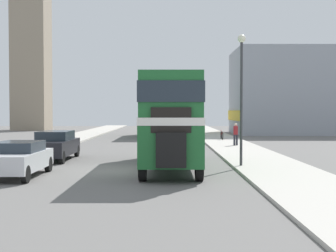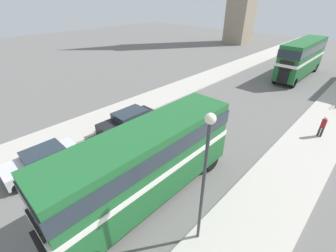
{
  "view_description": "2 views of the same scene",
  "coord_description": "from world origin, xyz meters",
  "px_view_note": "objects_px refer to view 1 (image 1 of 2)",
  "views": [
    {
      "loc": [
        2.08,
        -20.16,
        2.56
      ],
      "look_at": [
        2.19,
        0.92,
        1.89
      ],
      "focal_mm": 50.0,
      "sensor_mm": 36.0,
      "label": 1
    },
    {
      "loc": [
        8.53,
        -4.31,
        8.98
      ],
      "look_at": [
        0.0,
        4.53,
        1.78
      ],
      "focal_mm": 24.0,
      "sensor_mm": 36.0,
      "label": 2
    }
  ],
  "objects_px": {
    "car_parked_mid": "(52,145)",
    "street_lamp": "(239,80)",
    "bus_distant": "(155,111)",
    "pedestrian_walking": "(233,133)",
    "car_parked_near": "(15,158)",
    "bicycle_on_pavement": "(220,135)",
    "double_decker_bus": "(168,115)"
  },
  "relations": [
    {
      "from": "car_parked_near",
      "to": "street_lamp",
      "type": "relative_size",
      "value": 0.7
    },
    {
      "from": "double_decker_bus",
      "to": "car_parked_mid",
      "type": "relative_size",
      "value": 2.19
    },
    {
      "from": "bicycle_on_pavement",
      "to": "street_lamp",
      "type": "height_order",
      "value": "street_lamp"
    },
    {
      "from": "double_decker_bus",
      "to": "car_parked_near",
      "type": "xyz_separation_m",
      "value": [
        -5.95,
        -2.92,
        -1.68
      ]
    },
    {
      "from": "double_decker_bus",
      "to": "bus_distant",
      "type": "distance_m",
      "value": 25.91
    },
    {
      "from": "street_lamp",
      "to": "bicycle_on_pavement",
      "type": "bearing_deg",
      "value": 85.97
    },
    {
      "from": "double_decker_bus",
      "to": "street_lamp",
      "type": "xyz_separation_m",
      "value": [
        3.18,
        -0.12,
        1.56
      ]
    },
    {
      "from": "car_parked_near",
      "to": "street_lamp",
      "type": "distance_m",
      "value": 10.09
    },
    {
      "from": "bus_distant",
      "to": "car_parked_near",
      "type": "distance_m",
      "value": 29.25
    },
    {
      "from": "bus_distant",
      "to": "pedestrian_walking",
      "type": "height_order",
      "value": "bus_distant"
    },
    {
      "from": "car_parked_mid",
      "to": "double_decker_bus",
      "type": "bearing_deg",
      "value": -29.22
    },
    {
      "from": "car_parked_mid",
      "to": "street_lamp",
      "type": "bearing_deg",
      "value": -20.77
    },
    {
      "from": "car_parked_mid",
      "to": "street_lamp",
      "type": "height_order",
      "value": "street_lamp"
    },
    {
      "from": "bicycle_on_pavement",
      "to": "pedestrian_walking",
      "type": "bearing_deg",
      "value": -88.41
    },
    {
      "from": "pedestrian_walking",
      "to": "car_parked_mid",
      "type": "bearing_deg",
      "value": -140.56
    },
    {
      "from": "bus_distant",
      "to": "car_parked_mid",
      "type": "xyz_separation_m",
      "value": [
        -4.86,
        -22.5,
        -1.83
      ]
    },
    {
      "from": "double_decker_bus",
      "to": "bus_distant",
      "type": "height_order",
      "value": "bus_distant"
    },
    {
      "from": "car_parked_mid",
      "to": "bicycle_on_pavement",
      "type": "distance_m",
      "value": 18.95
    },
    {
      "from": "car_parked_near",
      "to": "pedestrian_walking",
      "type": "relative_size",
      "value": 2.58
    },
    {
      "from": "pedestrian_walking",
      "to": "street_lamp",
      "type": "bearing_deg",
      "value": -97.13
    },
    {
      "from": "bicycle_on_pavement",
      "to": "street_lamp",
      "type": "bearing_deg",
      "value": -94.03
    },
    {
      "from": "car_parked_near",
      "to": "pedestrian_walking",
      "type": "bearing_deg",
      "value": 54.82
    },
    {
      "from": "bus_distant",
      "to": "pedestrian_walking",
      "type": "relative_size",
      "value": 6.69
    },
    {
      "from": "pedestrian_walking",
      "to": "bicycle_on_pavement",
      "type": "bearing_deg",
      "value": 91.59
    },
    {
      "from": "car_parked_mid",
      "to": "street_lamp",
      "type": "xyz_separation_m",
      "value": [
        9.22,
        -3.5,
        3.17
      ]
    },
    {
      "from": "car_parked_mid",
      "to": "bicycle_on_pavement",
      "type": "bearing_deg",
      "value": 56.08
    },
    {
      "from": "street_lamp",
      "to": "bus_distant",
      "type": "bearing_deg",
      "value": 99.52
    },
    {
      "from": "car_parked_mid",
      "to": "bicycle_on_pavement",
      "type": "height_order",
      "value": "car_parked_mid"
    },
    {
      "from": "bus_distant",
      "to": "car_parked_near",
      "type": "bearing_deg",
      "value": -99.41
    },
    {
      "from": "pedestrian_walking",
      "to": "street_lamp",
      "type": "relative_size",
      "value": 0.27
    },
    {
      "from": "street_lamp",
      "to": "pedestrian_walking",
      "type": "bearing_deg",
      "value": 82.87
    },
    {
      "from": "car_parked_near",
      "to": "bus_distant",
      "type": "bearing_deg",
      "value": 80.59
    }
  ]
}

